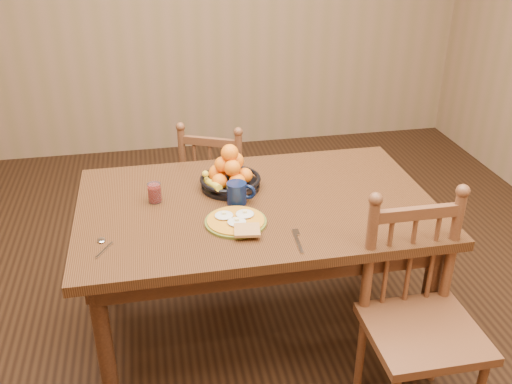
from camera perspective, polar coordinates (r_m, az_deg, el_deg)
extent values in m
cube|color=black|center=(3.02, 0.00, -13.66)|extent=(4.50, 5.00, 0.01)
cube|color=black|center=(2.60, 0.00, -1.42)|extent=(1.60, 1.00, 0.04)
cube|color=black|center=(3.00, -1.54, 1.18)|extent=(1.40, 0.04, 0.10)
cube|color=black|center=(2.29, 2.04, -8.01)|extent=(1.40, 0.04, 0.10)
cube|color=black|center=(2.84, 14.39, -1.31)|extent=(0.04, 0.84, 0.10)
cube|color=black|center=(2.61, -15.73, -4.22)|extent=(0.04, 0.84, 0.10)
cylinder|color=black|center=(2.47, -14.84, -15.04)|extent=(0.07, 0.07, 0.70)
cylinder|color=black|center=(2.70, 16.72, -11.01)|extent=(0.07, 0.07, 0.70)
cylinder|color=black|center=(3.11, -14.28, -5.13)|extent=(0.07, 0.07, 0.70)
cylinder|color=black|center=(3.30, 10.67, -2.67)|extent=(0.07, 0.07, 0.70)
cube|color=#4B2C16|center=(3.42, -3.58, -0.03)|extent=(0.52, 0.51, 0.04)
cylinder|color=#4B2C16|center=(3.62, -0.34, -2.18)|extent=(0.03, 0.03, 0.39)
cylinder|color=#4B2C16|center=(3.70, -5.24, -1.61)|extent=(0.03, 0.03, 0.39)
cylinder|color=#4B2C16|center=(3.36, -1.55, -4.69)|extent=(0.03, 0.03, 0.39)
cylinder|color=#4B2C16|center=(3.45, -6.78, -4.02)|extent=(0.03, 0.03, 0.39)
cylinder|color=#4B2C16|center=(3.13, -1.73, 2.05)|extent=(0.04, 0.04, 0.47)
cylinder|color=#4B2C16|center=(3.22, -7.32, 2.59)|extent=(0.04, 0.04, 0.47)
cylinder|color=#4B2C16|center=(3.19, -4.53, 1.60)|extent=(0.02, 0.02, 0.36)
cube|color=#4B2C16|center=(3.11, -4.67, 5.03)|extent=(0.31, 0.16, 0.05)
cube|color=#4B2C16|center=(2.42, 16.41, -13.34)|extent=(0.44, 0.42, 0.04)
cylinder|color=#4B2C16|center=(2.62, 10.42, -15.60)|extent=(0.04, 0.04, 0.43)
cylinder|color=#4B2C16|center=(2.75, 17.65, -14.16)|extent=(0.04, 0.04, 0.43)
cylinder|color=#4B2C16|center=(2.33, 11.27, -6.35)|extent=(0.04, 0.04, 0.52)
cylinder|color=#4B2C16|center=(2.48, 19.04, -5.24)|extent=(0.04, 0.04, 0.52)
cylinder|color=#4B2C16|center=(2.42, 15.13, -6.78)|extent=(0.02, 0.02, 0.40)
cube|color=#4B2C16|center=(2.31, 15.82, -2.06)|extent=(0.36, 0.03, 0.05)
cylinder|color=#59601E|center=(2.42, -2.04, -3.01)|extent=(0.26, 0.26, 0.01)
cylinder|color=#C37919|center=(2.42, -2.04, -2.87)|extent=(0.24, 0.24, 0.01)
ellipsoid|color=silver|center=(2.44, -3.23, -2.34)|extent=(0.08, 0.08, 0.01)
cube|color=#F2E08C|center=(2.43, -3.23, -2.11)|extent=(0.02, 0.02, 0.01)
ellipsoid|color=silver|center=(2.44, -1.12, -2.20)|extent=(0.08, 0.08, 0.01)
cube|color=#F2E08C|center=(2.44, -1.12, -1.97)|extent=(0.02, 0.02, 0.01)
ellipsoid|color=silver|center=(2.39, -1.93, -3.00)|extent=(0.08, 0.08, 0.01)
cube|color=#F2E08C|center=(2.38, -1.94, -2.77)|extent=(0.02, 0.02, 0.01)
cube|color=brown|center=(2.33, -0.90, -3.83)|extent=(0.12, 0.11, 0.01)
cube|color=silver|center=(2.29, 4.25, -5.13)|extent=(0.02, 0.15, 0.00)
cube|color=silver|center=(2.36, 4.00, -4.00)|extent=(0.03, 0.05, 0.00)
cube|color=silver|center=(2.32, -14.92, -5.62)|extent=(0.07, 0.11, 0.00)
ellipsoid|color=silver|center=(2.38, -15.21, -4.65)|extent=(0.03, 0.04, 0.01)
cylinder|color=black|center=(2.56, -1.95, -0.11)|extent=(0.09, 0.09, 0.10)
torus|color=black|center=(2.56, -0.80, -0.01)|extent=(0.07, 0.04, 0.07)
cylinder|color=black|center=(2.54, -1.96, 0.81)|extent=(0.08, 0.08, 0.00)
cylinder|color=silver|center=(2.61, -10.12, -0.07)|extent=(0.06, 0.06, 0.09)
cylinder|color=maroon|center=(2.61, -10.10, -0.21)|extent=(0.05, 0.05, 0.07)
cylinder|color=black|center=(2.71, -2.57, 0.65)|extent=(0.28, 0.28, 0.02)
torus|color=black|center=(2.70, -2.59, 1.31)|extent=(0.29, 0.29, 0.02)
cylinder|color=black|center=(2.72, -2.57, 0.50)|extent=(0.10, 0.10, 0.01)
sphere|color=orange|center=(2.70, -1.12, 1.67)|extent=(0.07, 0.07, 0.07)
sphere|color=orange|center=(2.75, -2.35, 2.22)|extent=(0.08, 0.08, 0.08)
sphere|color=orange|center=(2.72, -3.91, 1.89)|extent=(0.08, 0.08, 0.08)
sphere|color=orange|center=(2.65, -3.67, 1.06)|extent=(0.07, 0.07, 0.07)
sphere|color=orange|center=(2.63, -1.90, 1.00)|extent=(0.08, 0.08, 0.08)
sphere|color=orange|center=(2.69, -2.09, 3.13)|extent=(0.08, 0.08, 0.08)
sphere|color=orange|center=(2.67, -3.39, 2.77)|extent=(0.07, 0.07, 0.07)
sphere|color=orange|center=(2.63, -2.38, 2.43)|extent=(0.08, 0.08, 0.08)
sphere|color=orange|center=(2.64, -2.65, 3.92)|extent=(0.08, 0.08, 0.08)
cylinder|color=yellow|center=(2.65, -4.38, 0.77)|extent=(0.10, 0.17, 0.07)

